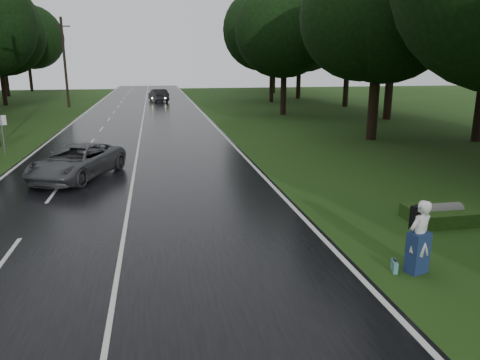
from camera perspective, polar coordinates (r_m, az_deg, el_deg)
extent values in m
plane|color=#214012|center=(11.54, -15.19, -12.19)|extent=(160.00, 160.00, 0.00)
cube|color=black|center=(30.74, -12.49, 4.78)|extent=(12.00, 140.00, 0.04)
cube|color=silver|center=(30.73, -12.49, 4.83)|extent=(0.12, 140.00, 0.01)
imported|color=#45474A|center=(21.58, -19.75, 2.19)|extent=(4.35, 5.82, 1.47)
imported|color=black|center=(60.59, -10.17, 10.40)|extent=(2.67, 5.08, 1.59)
imported|color=silver|center=(12.08, 21.52, -6.63)|extent=(0.80, 0.66, 1.88)
cube|color=navy|center=(12.23, 21.34, -8.44)|extent=(0.61, 0.51, 1.05)
cube|color=black|center=(12.20, 21.46, -4.36)|extent=(0.48, 0.36, 0.60)
cube|color=teal|center=(12.24, 18.76, -10.17)|extent=(0.22, 0.40, 0.27)
cylinder|color=slate|center=(16.49, 23.88, -4.71)|extent=(1.23, 0.61, 0.61)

